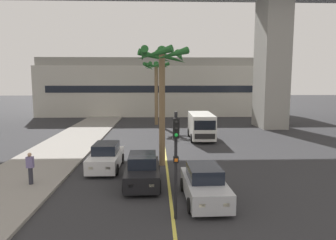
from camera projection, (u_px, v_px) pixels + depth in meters
sidewalk_left at (36, 167)px, 18.93m from camera, size 4.80×80.00×0.15m
lane_stripe_center at (164, 142)px, 27.16m from camera, size 0.14×56.00×0.01m
pier_building_backdrop at (160, 87)px, 48.76m from camera, size 36.78×8.04×8.68m
car_queue_front at (142, 171)px, 16.04m from camera, size 1.89×4.13×1.56m
car_queue_second at (204, 185)px, 13.85m from camera, size 1.93×4.15×1.56m
car_queue_third at (106, 157)px, 18.84m from camera, size 1.88×4.13×1.56m
delivery_van at (201, 125)px, 28.28m from camera, size 2.24×5.29×2.36m
traffic_light_median_near at (176, 151)px, 11.69m from camera, size 0.24×0.37×4.20m
palm_tree_near_median at (156, 75)px, 37.06m from camera, size 3.27×3.33×7.64m
palm_tree_mid_median at (162, 70)px, 19.00m from camera, size 3.27×3.49×7.47m
pedestrian_near_crosswalk at (30, 168)px, 15.59m from camera, size 0.34×0.22×1.62m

